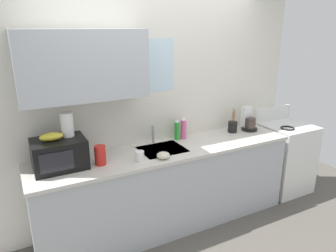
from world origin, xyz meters
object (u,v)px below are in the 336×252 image
Objects in this scene: cereal_canister at (100,155)px; coffee_maker at (248,121)px; dish_soap_bottle_pink at (183,129)px; stove_range at (284,157)px; microwave at (59,154)px; mug_white at (140,156)px; small_bowl at (163,155)px; utensil_crock at (233,126)px; banana_bunch at (51,137)px; dish_soap_bottle_green at (177,130)px; paper_towel_roll at (67,125)px.

coffee_maker is at bearing 4.76° from cereal_canister.
stove_range is at bearing -7.62° from dish_soap_bottle_pink.
dish_soap_bottle_pink is (1.37, 0.15, -0.02)m from microwave.
cereal_canister reaches higher than mug_white.
small_bowl is (0.22, -0.06, -0.02)m from mug_white.
microwave is at bearing -178.47° from coffee_maker.
coffee_maker is 0.23m from utensil_crock.
stove_range is 2.19m from mug_white.
banana_bunch is 0.83× the size of dish_soap_bottle_green.
paper_towel_roll is at bearing -174.94° from dish_soap_bottle_green.
dish_soap_bottle_green is 0.72m from utensil_crock.
coffee_maker reaches higher than stove_range.
small_bowl is at bearing -14.65° from cereal_canister.
dish_soap_bottle_green is at bearing 172.46° from stove_range.
microwave is 2.09× the size of paper_towel_roll.
dish_soap_bottle_green is at bearing 174.13° from coffee_maker.
paper_towel_roll reaches higher than dish_soap_bottle_green.
paper_towel_roll is 0.93m from small_bowl.
banana_bunch is at bearing -161.57° from paper_towel_roll.
stove_range is 4.48× the size of dish_soap_bottle_green.
dish_soap_bottle_pink is at bearing 173.09° from utensil_crock.
microwave is (-2.82, 0.04, 0.58)m from stove_range.
dish_soap_bottle_green is at bearing 173.18° from utensil_crock.
dish_soap_bottle_green is 0.95× the size of dish_soap_bottle_pink.
coffee_maker is 1.10× the size of dish_soap_bottle_pink.
small_bowl is (-1.33, -0.31, -0.07)m from coffee_maker.
stove_range is at bearing -10.25° from coffee_maker.
microwave reaches higher than mug_white.
utensil_crock reaches higher than mug_white.
banana_bunch is 1.10× the size of cereal_canister.
banana_bunch is 0.71× the size of coffee_maker.
coffee_maker is 1.57m from mug_white.
banana_bunch is at bearing 165.62° from cereal_canister.
banana_bunch is at bearing 165.46° from small_bowl.
dish_soap_bottle_green is 1.33× the size of cereal_canister.
banana_bunch reaches higher than dish_soap_bottle_green.
banana_bunch reaches higher than utensil_crock.
microwave is 2.53× the size of cereal_canister.
cereal_canister is 1.68m from utensil_crock.
coffee_maker is (2.24, 0.06, -0.03)m from microwave.
cereal_canister is at bearing -175.24° from coffee_maker.
coffee_maker is 1.16× the size of dish_soap_bottle_green.
coffee_maker is (-0.58, 0.10, 0.55)m from stove_range.
cereal_canister is at bearing 165.72° from mug_white.
dish_soap_bottle_green is (1.29, 0.16, -0.02)m from microwave.
coffee_maker is at bearing -2.86° from utensil_crock.
banana_bunch is 1.03m from small_bowl.
paper_towel_roll is at bearing 147.99° from cereal_canister.
paper_towel_roll reaches higher than coffee_maker.
dish_soap_bottle_pink is 0.86× the size of utensil_crock.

